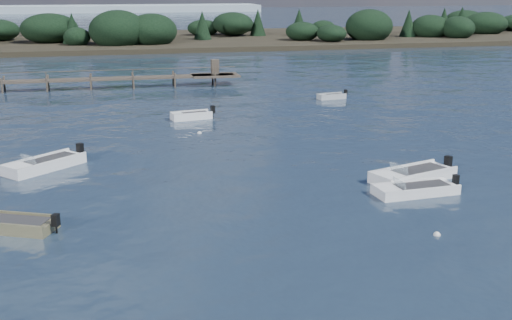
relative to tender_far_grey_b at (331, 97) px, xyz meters
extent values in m
plane|color=#142130|center=(-13.27, 23.03, -0.14)|extent=(400.00, 400.00, 0.00)
cube|color=#A4A9AB|center=(-0.01, 0.00, -0.06)|extent=(2.74, 1.41, 0.61)
cube|color=#A4A9AB|center=(-0.99, -0.14, 0.30)|extent=(0.76, 1.02, 0.12)
cube|color=#29292B|center=(0.20, 0.03, 0.23)|extent=(1.88, 1.08, 0.10)
cube|color=#A4A9AB|center=(0.06, -0.47, 0.30)|extent=(2.61, 0.48, 0.12)
cube|color=#A4A9AB|center=(-0.08, 0.47, 0.30)|extent=(2.61, 0.48, 0.12)
cube|color=black|center=(1.48, 0.21, 0.41)|extent=(0.28, 0.33, 0.48)
cylinder|color=black|center=(1.48, 0.21, -0.01)|extent=(0.10, 0.10, 0.48)
cube|color=white|center=(-4.21, -25.44, -0.03)|extent=(5.30, 3.32, 0.77)
cube|color=white|center=(-6.00, -26.03, 0.42)|extent=(1.66, 1.97, 0.15)
cube|color=#29292B|center=(-3.83, -25.32, 0.33)|extent=(3.68, 2.47, 0.13)
cube|color=white|center=(-3.94, -26.27, 0.42)|extent=(4.76, 1.66, 0.15)
cube|color=white|center=(-4.48, -24.61, 0.42)|extent=(4.76, 1.66, 0.15)
cube|color=black|center=(-1.62, -24.60, 0.55)|extent=(0.41, 0.45, 0.61)
cylinder|color=black|center=(-1.62, -24.60, 0.02)|extent=(0.14, 0.14, 0.61)
cube|color=silver|center=(-5.25, -25.78, 0.68)|extent=(0.58, 1.34, 0.46)
cube|color=#6C6748|center=(-25.04, -28.25, -0.05)|extent=(4.35, 3.11, 0.68)
cube|color=#29292B|center=(-24.74, -28.39, 0.27)|extent=(3.04, 2.28, 0.12)
cube|color=#6C6748|center=(-25.34, -28.90, 0.35)|extent=(3.75, 1.80, 0.14)
cube|color=#6C6748|center=(-24.74, -27.60, 0.35)|extent=(3.75, 1.80, 0.14)
cube|color=black|center=(-22.99, -29.19, 0.47)|extent=(0.38, 0.41, 0.53)
cylinder|color=black|center=(-22.99, -29.19, 0.00)|extent=(0.13, 0.13, 0.53)
cube|color=white|center=(-24.35, -18.59, -0.03)|extent=(4.74, 4.45, 0.79)
cube|color=white|center=(-25.72, -19.78, 0.43)|extent=(1.89, 1.93, 0.16)
cube|color=#29292B|center=(-24.07, -18.34, 0.34)|extent=(3.36, 3.18, 0.14)
cube|color=white|center=(-23.83, -19.19, 0.43)|extent=(3.69, 3.25, 0.16)
cube|color=white|center=(-24.88, -17.99, 0.43)|extent=(3.69, 3.25, 0.16)
cube|color=black|center=(-22.37, -16.85, 0.57)|extent=(0.49, 0.50, 0.62)
cylinder|color=black|center=(-22.37, -16.85, 0.03)|extent=(0.16, 0.16, 0.62)
cube|color=silver|center=(-25.14, -19.28, 0.70)|extent=(0.95, 1.06, 0.47)
cube|color=white|center=(-14.10, -6.31, -0.04)|extent=(3.36, 1.80, 0.74)
cube|color=white|center=(-15.29, -6.51, 0.40)|extent=(0.95, 1.26, 0.15)
cube|color=#29292B|center=(-13.85, -6.26, 0.31)|extent=(2.31, 1.38, 0.13)
cube|color=white|center=(-14.00, -6.87, 0.40)|extent=(3.16, 0.67, 0.15)
cube|color=white|center=(-14.20, -5.74, 0.40)|extent=(3.16, 0.67, 0.15)
cube|color=black|center=(-12.30, -5.99, 0.53)|extent=(0.35, 0.41, 0.58)
cylinder|color=black|center=(-12.30, -5.99, 0.02)|extent=(0.12, 0.12, 0.58)
cube|color=white|center=(-5.19, -27.74, -0.05)|extent=(4.47, 1.95, 0.64)
cube|color=white|center=(-6.85, -27.86, 0.32)|extent=(1.15, 1.55, 0.13)
cube|color=#29292B|center=(-4.84, -27.71, 0.25)|extent=(3.06, 1.52, 0.11)
cube|color=white|center=(-5.14, -28.50, 0.32)|extent=(4.36, 0.43, 0.13)
cube|color=white|center=(-5.25, -26.97, 0.32)|extent=(4.36, 0.43, 0.13)
cube|color=black|center=(-2.82, -27.56, 0.43)|extent=(0.28, 0.33, 0.50)
cylinder|color=black|center=(-2.82, -27.56, -0.01)|extent=(0.10, 0.10, 0.50)
cube|color=silver|center=(-6.15, -27.81, 0.54)|extent=(0.23, 1.19, 0.38)
sphere|color=silver|center=(-6.85, -33.15, -0.14)|extent=(0.32, 0.32, 0.32)
sphere|color=silver|center=(-14.18, -11.48, -0.14)|extent=(0.32, 0.32, 0.32)
cube|color=#494036|center=(-9.27, 11.03, 0.86)|extent=(5.00, 3.20, 0.18)
cube|color=#494036|center=(-9.27, 11.03, 1.76)|extent=(0.80, 0.80, 1.60)
cylinder|color=#494036|center=(-30.74, 10.18, 0.26)|extent=(0.20, 0.20, 2.20)
cylinder|color=#494036|center=(-30.74, 11.89, 0.26)|extent=(0.20, 0.20, 2.20)
cylinder|color=#494036|center=(-26.47, 10.18, 0.26)|extent=(0.20, 0.20, 2.20)
cylinder|color=#494036|center=(-26.47, 11.89, 0.26)|extent=(0.20, 0.20, 2.20)
cylinder|color=#494036|center=(-22.20, 10.18, 0.26)|extent=(0.20, 0.20, 2.20)
cylinder|color=#494036|center=(-22.20, 11.89, 0.26)|extent=(0.20, 0.20, 2.20)
cylinder|color=#494036|center=(-17.94, 10.18, 0.26)|extent=(0.20, 0.20, 2.20)
cylinder|color=#494036|center=(-17.94, 11.89, 0.26)|extent=(0.20, 0.20, 2.20)
cylinder|color=#494036|center=(-13.67, 10.18, 0.26)|extent=(0.20, 0.20, 2.20)
cylinder|color=#494036|center=(-13.67, 11.89, 0.26)|extent=(0.20, 0.20, 2.20)
cylinder|color=#494036|center=(-9.40, 10.18, 0.26)|extent=(0.20, 0.20, 2.20)
cylinder|color=#494036|center=(-9.40, 11.89, 0.26)|extent=(0.20, 0.20, 2.20)
cube|color=black|center=(11.73, 63.03, -0.14)|extent=(190.00, 40.00, 1.60)
ellipsoid|color=black|center=(11.73, 63.03, 2.66)|extent=(180.50, 36.00, 4.40)
camera|label=1|loc=(-20.34, -56.69, 10.47)|focal=45.00mm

